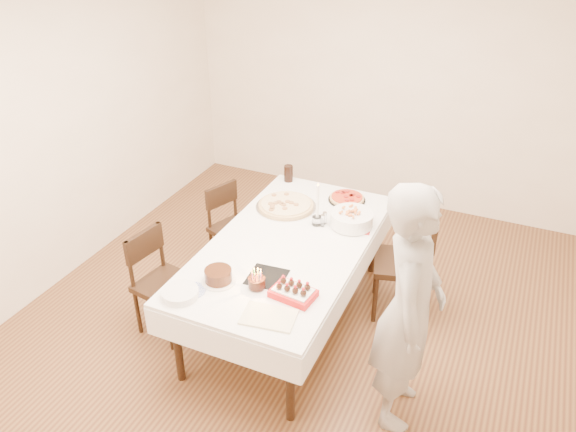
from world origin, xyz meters
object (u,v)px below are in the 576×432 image
at_px(chair_left_savory, 235,230).
at_px(birthday_cake, 257,279).
at_px(chair_left_dessert, 166,285).
at_px(person, 409,310).
at_px(cola_glass, 288,173).
at_px(pizza_white, 286,205).
at_px(chair_right_savory, 401,263).
at_px(layer_cake, 218,276).
at_px(strawberry_box, 293,292).
at_px(pizza_pepperoni, 347,198).
at_px(pasta_bowl, 352,219).
at_px(taper_candle, 318,204).
at_px(dining_table, 288,282).

height_order(chair_left_savory, birthday_cake, birthday_cake).
height_order(chair_left_dessert, person, person).
bearing_deg(cola_glass, chair_left_savory, -122.89).
bearing_deg(pizza_white, chair_right_savory, -0.99).
bearing_deg(birthday_cake, chair_left_dessert, 173.74).
bearing_deg(chair_left_dessert, layer_cake, 175.34).
bearing_deg(strawberry_box, pizza_white, 116.63).
bearing_deg(chair_left_savory, pizza_pepperoni, -138.18).
height_order(chair_left_dessert, layer_cake, chair_left_dessert).
relative_size(chair_left_savory, person, 0.47).
relative_size(chair_left_dessert, pizza_pepperoni, 2.67).
height_order(chair_left_savory, pizza_pepperoni, chair_left_savory).
height_order(pasta_bowl, strawberry_box, pasta_bowl).
height_order(chair_left_dessert, strawberry_box, chair_left_dessert).
height_order(chair_left_dessert, pizza_pepperoni, chair_left_dessert).
xyz_separation_m(person, pizza_white, (-1.32, 1.06, -0.10)).
xyz_separation_m(chair_right_savory, person, (0.27, -1.04, 0.40)).
xyz_separation_m(chair_left_dessert, cola_glass, (0.39, 1.49, 0.39)).
xyz_separation_m(chair_left_dessert, strawberry_box, (1.12, -0.08, 0.35)).
xyz_separation_m(chair_left_savory, strawberry_box, (1.06, -1.07, 0.38)).
xyz_separation_m(pasta_bowl, strawberry_box, (-0.06, -1.04, -0.03)).
distance_m(pasta_bowl, birthday_cake, 1.10).
xyz_separation_m(taper_candle, strawberry_box, (0.20, -0.94, -0.16)).
relative_size(cola_glass, layer_cake, 0.64).
bearing_deg(person, chair_left_savory, 52.67).
height_order(person, layer_cake, person).
xyz_separation_m(chair_left_savory, cola_glass, (0.32, 0.49, 0.42)).
xyz_separation_m(pizza_white, strawberry_box, (0.55, -1.09, 0.01)).
relative_size(dining_table, pizza_pepperoni, 6.52).
xyz_separation_m(chair_right_savory, cola_glass, (-1.24, 0.49, 0.35)).
height_order(chair_left_dessert, cola_glass, cola_glass).
distance_m(chair_right_savory, birthday_cake, 1.38).
height_order(person, pizza_white, person).
height_order(chair_right_savory, cola_glass, chair_right_savory).
xyz_separation_m(pizza_pepperoni, layer_cake, (-0.43, -1.49, 0.03)).
bearing_deg(person, pasta_bowl, 27.42).
bearing_deg(birthday_cake, pizza_pepperoni, 83.82).
relative_size(chair_left_savory, birthday_cake, 6.17).
height_order(dining_table, birthday_cake, birthday_cake).
xyz_separation_m(chair_left_savory, pizza_pepperoni, (0.95, 0.36, 0.36)).
xyz_separation_m(pizza_white, pizza_pepperoni, (0.44, 0.33, 0.00)).
bearing_deg(chair_left_savory, taper_candle, -167.51).
relative_size(taper_candle, strawberry_box, 1.31).
bearing_deg(taper_candle, chair_left_savory, 171.29).
height_order(chair_right_savory, pizza_pepperoni, chair_right_savory).
xyz_separation_m(chair_left_savory, layer_cake, (0.51, -1.13, 0.39)).
bearing_deg(person, pizza_pepperoni, 24.54).
distance_m(pizza_pepperoni, strawberry_box, 1.43).
height_order(pasta_bowl, cola_glass, cola_glass).
bearing_deg(cola_glass, pizza_white, -68.21).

